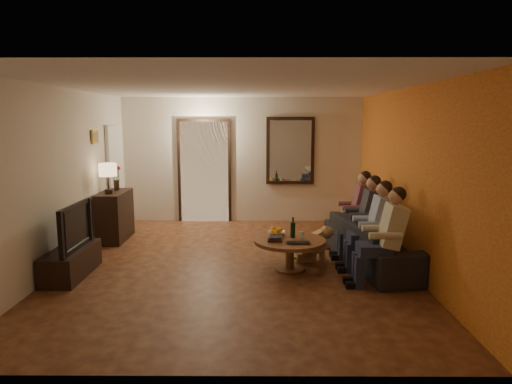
{
  "coord_description": "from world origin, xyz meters",
  "views": [
    {
      "loc": [
        0.34,
        -6.55,
        2.13
      ],
      "look_at": [
        0.3,
        0.3,
        1.05
      ],
      "focal_mm": 32.0,
      "sensor_mm": 36.0,
      "label": 1
    }
  ],
  "objects_px": {
    "sofa": "(376,243)",
    "person_c": "(365,221)",
    "person_d": "(357,213)",
    "bowl": "(277,233)",
    "tv_stand": "(71,262)",
    "laptop": "(299,244)",
    "wine_bottle": "(293,227)",
    "person_b": "(375,230)",
    "dog": "(312,243)",
    "tv": "(69,226)",
    "table_lamp": "(108,178)",
    "person_a": "(387,241)",
    "coffee_table": "(290,255)",
    "dresser": "(114,216)"
  },
  "relations": [
    {
      "from": "laptop",
      "to": "person_a",
      "type": "bearing_deg",
      "value": -18.22
    },
    {
      "from": "dresser",
      "to": "bowl",
      "type": "bearing_deg",
      "value": -26.79
    },
    {
      "from": "bowl",
      "to": "person_d",
      "type": "bearing_deg",
      "value": 34.27
    },
    {
      "from": "coffee_table",
      "to": "tv",
      "type": "bearing_deg",
      "value": -174.88
    },
    {
      "from": "sofa",
      "to": "person_a",
      "type": "bearing_deg",
      "value": 163.89
    },
    {
      "from": "tv",
      "to": "bowl",
      "type": "distance_m",
      "value": 2.91
    },
    {
      "from": "dresser",
      "to": "laptop",
      "type": "height_order",
      "value": "dresser"
    },
    {
      "from": "bowl",
      "to": "wine_bottle",
      "type": "relative_size",
      "value": 0.84
    },
    {
      "from": "tv_stand",
      "to": "laptop",
      "type": "height_order",
      "value": "laptop"
    },
    {
      "from": "dog",
      "to": "laptop",
      "type": "distance_m",
      "value": 0.76
    },
    {
      "from": "person_a",
      "to": "coffee_table",
      "type": "height_order",
      "value": "person_a"
    },
    {
      "from": "person_c",
      "to": "bowl",
      "type": "bearing_deg",
      "value": -166.12
    },
    {
      "from": "coffee_table",
      "to": "laptop",
      "type": "height_order",
      "value": "laptop"
    },
    {
      "from": "coffee_table",
      "to": "bowl",
      "type": "distance_m",
      "value": 0.38
    },
    {
      "from": "person_a",
      "to": "coffee_table",
      "type": "distance_m",
      "value": 1.41
    },
    {
      "from": "coffee_table",
      "to": "person_b",
      "type": "bearing_deg",
      "value": -1.83
    },
    {
      "from": "person_b",
      "to": "person_d",
      "type": "height_order",
      "value": "same"
    },
    {
      "from": "person_c",
      "to": "wine_bottle",
      "type": "height_order",
      "value": "person_c"
    },
    {
      "from": "tv",
      "to": "person_b",
      "type": "height_order",
      "value": "person_b"
    },
    {
      "from": "sofa",
      "to": "coffee_table",
      "type": "xyz_separation_m",
      "value": [
        -1.3,
        -0.26,
        -0.1
      ]
    },
    {
      "from": "table_lamp",
      "to": "bowl",
      "type": "relative_size",
      "value": 2.08
    },
    {
      "from": "person_d",
      "to": "wine_bottle",
      "type": "relative_size",
      "value": 3.87
    },
    {
      "from": "tv_stand",
      "to": "bowl",
      "type": "height_order",
      "value": "bowl"
    },
    {
      "from": "tv",
      "to": "dog",
      "type": "xyz_separation_m",
      "value": [
        3.41,
        0.68,
        -0.42
      ]
    },
    {
      "from": "person_b",
      "to": "tv_stand",
      "type": "bearing_deg",
      "value": -176.85
    },
    {
      "from": "tv",
      "to": "tv_stand",
      "type": "bearing_deg",
      "value": 0.0
    },
    {
      "from": "person_c",
      "to": "bowl",
      "type": "distance_m",
      "value": 1.43
    },
    {
      "from": "table_lamp",
      "to": "laptop",
      "type": "relative_size",
      "value": 1.64
    },
    {
      "from": "sofa",
      "to": "person_c",
      "type": "bearing_deg",
      "value": 8.67
    },
    {
      "from": "dog",
      "to": "bowl",
      "type": "bearing_deg",
      "value": -171.36
    },
    {
      "from": "tv_stand",
      "to": "wine_bottle",
      "type": "height_order",
      "value": "wine_bottle"
    },
    {
      "from": "person_c",
      "to": "table_lamp",
      "type": "bearing_deg",
      "value": 168.27
    },
    {
      "from": "wine_bottle",
      "to": "laptop",
      "type": "distance_m",
      "value": 0.41
    },
    {
      "from": "laptop",
      "to": "person_d",
      "type": "bearing_deg",
      "value": 52.4
    },
    {
      "from": "tv_stand",
      "to": "laptop",
      "type": "relative_size",
      "value": 3.51
    },
    {
      "from": "person_c",
      "to": "person_d",
      "type": "distance_m",
      "value": 0.6
    },
    {
      "from": "tv",
      "to": "laptop",
      "type": "relative_size",
      "value": 3.33
    },
    {
      "from": "laptop",
      "to": "bowl",
      "type": "bearing_deg",
      "value": 119.04
    },
    {
      "from": "person_d",
      "to": "bowl",
      "type": "distance_m",
      "value": 1.68
    },
    {
      "from": "sofa",
      "to": "person_c",
      "type": "height_order",
      "value": "person_c"
    },
    {
      "from": "person_b",
      "to": "laptop",
      "type": "distance_m",
      "value": 1.14
    },
    {
      "from": "sofa",
      "to": "person_a",
      "type": "height_order",
      "value": "person_a"
    },
    {
      "from": "coffee_table",
      "to": "laptop",
      "type": "relative_size",
      "value": 3.1
    },
    {
      "from": "person_a",
      "to": "dog",
      "type": "xyz_separation_m",
      "value": [
        -0.83,
        1.05,
        -0.32
      ]
    },
    {
      "from": "person_b",
      "to": "person_c",
      "type": "distance_m",
      "value": 0.6
    },
    {
      "from": "sofa",
      "to": "bowl",
      "type": "xyz_separation_m",
      "value": [
        -1.48,
        -0.04,
        0.15
      ]
    },
    {
      "from": "laptop",
      "to": "table_lamp",
      "type": "bearing_deg",
      "value": 151.03
    },
    {
      "from": "tv_stand",
      "to": "person_b",
      "type": "height_order",
      "value": "person_b"
    },
    {
      "from": "person_c",
      "to": "coffee_table",
      "type": "distance_m",
      "value": 1.38
    },
    {
      "from": "person_b",
      "to": "wine_bottle",
      "type": "relative_size",
      "value": 3.87
    }
  ]
}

